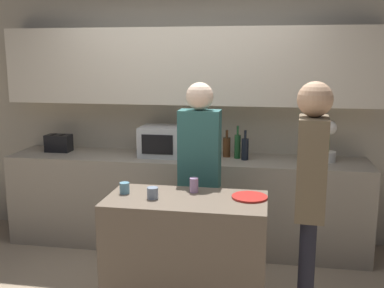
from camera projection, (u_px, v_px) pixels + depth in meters
back_wall at (189, 94)px, 4.65m from camera, size 6.40×0.40×2.70m
back_counter at (185, 201)px, 4.59m from camera, size 3.60×0.62×0.93m
kitchen_island at (186, 257)px, 3.33m from camera, size 1.16×0.58×0.92m
microwave at (167, 141)px, 4.55m from camera, size 0.52×0.39×0.30m
toaster at (59, 143)px, 4.76m from camera, size 0.26×0.16×0.18m
potted_plant at (329, 141)px, 4.28m from camera, size 0.14×0.14×0.40m
bottle_0 at (227, 147)px, 4.50m from camera, size 0.08×0.08×0.27m
bottle_1 at (237, 146)px, 4.44m from camera, size 0.06×0.06×0.33m
bottle_2 at (245, 149)px, 4.37m from camera, size 0.07×0.07×0.29m
plate_on_island at (250, 197)px, 3.24m from camera, size 0.26×0.26×0.01m
cup_0 at (125, 188)px, 3.35m from camera, size 0.07×0.07×0.08m
cup_1 at (153, 193)px, 3.22m from camera, size 0.08×0.08×0.08m
cup_2 at (194, 185)px, 3.37m from camera, size 0.07×0.07×0.11m
person_left at (200, 165)px, 3.75m from camera, size 0.34×0.23×1.72m
person_center at (311, 187)px, 3.01m from camera, size 0.23×0.35×1.77m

